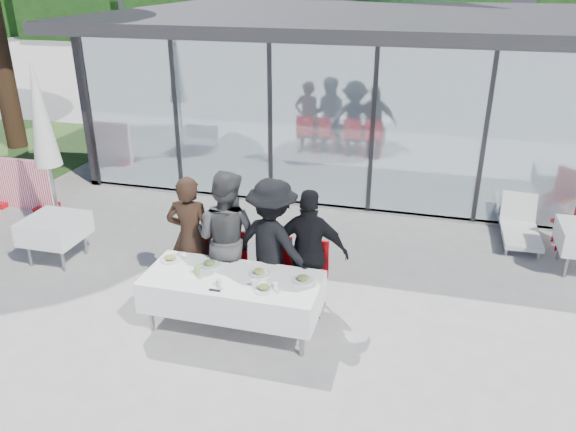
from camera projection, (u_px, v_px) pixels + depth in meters
The scene contains 25 objects.
ground at pixel (252, 319), 7.55m from camera, with size 90.00×90.00×0.00m, color #A4A19C.
pavilion at pixel (436, 68), 13.43m from camera, with size 14.80×8.80×3.44m.
treeline at pixel (372, 10), 31.88m from camera, with size 62.50×2.00×4.40m.
dining_table at pixel (233, 292), 7.18m from camera, with size 2.26×0.96×0.75m.
diner_a at pixel (190, 237), 7.81m from camera, with size 0.65×0.65×1.79m, color #322016.
diner_chair_a at pixel (195, 257), 8.04m from camera, with size 0.44×0.44×0.97m.
diner_b at pixel (226, 237), 7.66m from camera, with size 0.93×0.93×1.92m, color #474747.
diner_chair_b at pixel (230, 262), 7.91m from camera, with size 0.44×0.44×0.97m.
diner_c at pixel (273, 245), 7.52m from camera, with size 1.20×1.20×1.86m, color black.
diner_chair_c at pixel (275, 267), 7.76m from camera, with size 0.44×0.44×0.97m.
diner_d at pixel (310, 253), 7.42m from camera, with size 1.04×1.04×1.77m, color black.
diner_chair_d at pixel (311, 272), 7.64m from camera, with size 0.44×0.44×0.97m.
plate_a at pixel (170, 258), 7.50m from camera, with size 0.28×0.28×0.07m.
plate_b at pixel (210, 264), 7.37m from camera, with size 0.28×0.28×0.07m.
plate_c at pixel (260, 272), 7.16m from camera, with size 0.28×0.28×0.07m.
plate_d at pixel (303, 279), 7.00m from camera, with size 0.28×0.28×0.07m.
plate_extra at pixel (264, 288), 6.81m from camera, with size 0.28×0.28×0.07m.
juice_bottle at pixel (197, 270), 7.12m from camera, with size 0.06×0.06×0.14m, color #7CAF49.
drinking_glasses at pixel (249, 284), 6.83m from camera, with size 0.76×0.17×0.10m.
folded_eyeglasses at pixel (215, 290), 6.79m from camera, with size 0.14×0.03×0.01m, color black.
spare_table_left at pixel (54, 229), 8.87m from camera, with size 0.86×0.86×0.74m.
spare_chair_b at pixel (576, 220), 9.22m from camera, with size 0.62×0.62×0.97m.
market_umbrella at pixel (42, 128), 9.00m from camera, with size 0.50×0.50×3.00m.
lounger at pixel (520, 225), 9.72m from camera, with size 0.62×1.34×0.72m.
grass_patch at pixel (18, 147), 14.85m from camera, with size 5.00×5.00×0.02m, color #385926.
Camera 1 is at (2.10, -6.00, 4.32)m, focal length 35.00 mm.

